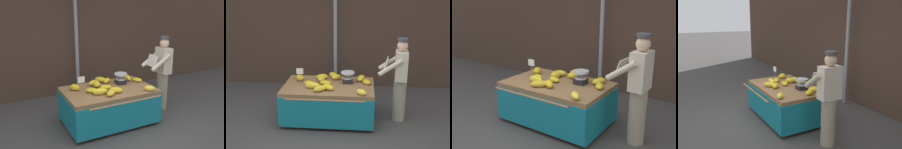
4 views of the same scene
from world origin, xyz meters
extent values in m
plane|color=#423F3D|center=(0.00, 0.00, 0.00)|extent=(60.00, 60.00, 0.00)
cube|color=#473328|center=(0.00, 3.11, 2.03)|extent=(16.00, 0.24, 4.05)
cylinder|color=gray|center=(-0.02, 2.71, 1.41)|extent=(0.09, 0.09, 2.81)
cube|color=olive|center=(0.02, 0.93, 0.70)|extent=(1.82, 1.15, 0.08)
cylinder|color=black|center=(-0.81, 0.93, 0.34)|extent=(0.05, 0.69, 0.69)
cylinder|color=#B7B7BC|center=(-0.84, 0.93, 0.34)|extent=(0.01, 0.12, 0.12)
cylinder|color=black|center=(0.85, 0.93, 0.34)|extent=(0.05, 0.69, 0.69)
cylinder|color=#B7B7BC|center=(0.88, 0.93, 0.34)|extent=(0.01, 0.12, 0.12)
cylinder|color=#4C4742|center=(0.02, 1.43, 0.33)|extent=(0.05, 0.05, 0.66)
cube|color=#147284|center=(0.02, 0.36, 0.36)|extent=(1.82, 0.02, 0.60)
cube|color=#147284|center=(0.02, 1.51, 0.36)|extent=(1.82, 0.02, 0.60)
cube|color=#147284|center=(-0.89, 0.93, 0.36)|extent=(0.02, 1.15, 0.60)
cube|color=#147284|center=(0.93, 0.93, 0.36)|extent=(0.02, 1.15, 0.60)
cylinder|color=olive|center=(0.02, 0.18, 0.72)|extent=(1.46, 0.04, 0.04)
cube|color=black|center=(0.40, 1.11, 0.79)|extent=(0.20, 0.20, 0.09)
cylinder|color=#B7B7BC|center=(0.40, 1.11, 0.89)|extent=(0.02, 0.02, 0.11)
cylinder|color=#B7B7BC|center=(0.40, 1.11, 0.96)|extent=(0.28, 0.28, 0.03)
cylinder|color=#B7B7BC|center=(0.40, 1.11, 0.85)|extent=(0.21, 0.21, 0.03)
cylinder|color=#997A51|center=(-0.57, 0.93, 0.85)|extent=(0.01, 0.01, 0.22)
cube|color=white|center=(-0.57, 0.93, 1.02)|extent=(0.14, 0.01, 0.12)
ellipsoid|color=gold|center=(-0.05, 0.93, 0.79)|extent=(0.27, 0.20, 0.09)
ellipsoid|color=gold|center=(-0.37, 0.87, 0.79)|extent=(0.29, 0.26, 0.09)
ellipsoid|color=gold|center=(-0.17, 1.27, 0.80)|extent=(0.30, 0.23, 0.11)
ellipsoid|color=yellow|center=(0.69, 0.45, 0.80)|extent=(0.24, 0.24, 0.11)
ellipsoid|color=gold|center=(-0.62, 1.16, 0.81)|extent=(0.24, 0.27, 0.12)
ellipsoid|color=gold|center=(0.06, 1.42, 0.80)|extent=(0.28, 0.33, 0.11)
ellipsoid|color=gold|center=(-0.16, 1.14, 0.81)|extent=(0.20, 0.25, 0.12)
ellipsoid|color=gold|center=(0.04, 0.66, 0.80)|extent=(0.29, 0.27, 0.11)
ellipsoid|color=yellow|center=(-0.27, 0.70, 0.81)|extent=(0.30, 0.14, 0.13)
ellipsoid|color=gold|center=(-0.10, 0.58, 0.80)|extent=(0.31, 0.30, 0.11)
ellipsoid|color=yellow|center=(0.67, 1.27, 0.80)|extent=(0.22, 0.33, 0.11)
ellipsoid|color=gold|center=(0.78, 1.06, 0.79)|extent=(0.22, 0.27, 0.09)
ellipsoid|color=gold|center=(0.14, 1.27, 0.80)|extent=(0.25, 0.23, 0.12)
cylinder|color=gray|center=(1.46, 1.02, 0.44)|extent=(0.26, 0.26, 0.88)
cube|color=beige|center=(1.46, 1.02, 1.17)|extent=(0.25, 0.39, 0.58)
sphere|color=#DBB28E|center=(1.46, 1.02, 1.56)|extent=(0.21, 0.21, 0.21)
cylinder|color=#3F3F47|center=(1.46, 1.02, 1.69)|extent=(0.20, 0.20, 0.05)
cylinder|color=beige|center=(1.23, 0.83, 1.18)|extent=(0.48, 0.12, 0.37)
cylinder|color=beige|center=(1.26, 1.24, 1.18)|extent=(0.48, 0.12, 0.37)
cube|color=silver|center=(1.16, 1.04, 1.19)|extent=(0.11, 0.34, 0.25)
camera|label=1|loc=(-2.08, -3.33, 2.45)|focal=39.65mm
camera|label=2|loc=(0.72, -4.67, 2.82)|focal=47.48mm
camera|label=3|loc=(2.61, -2.69, 2.25)|focal=42.77mm
camera|label=4|loc=(4.57, -1.47, 2.30)|focal=38.24mm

